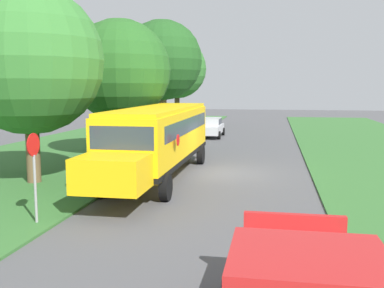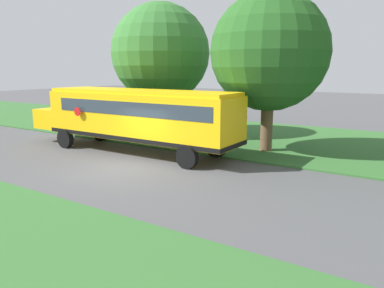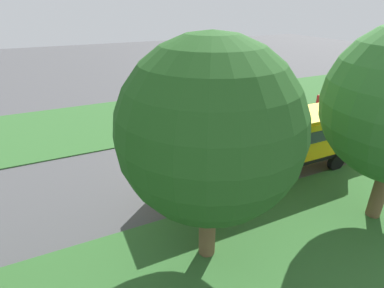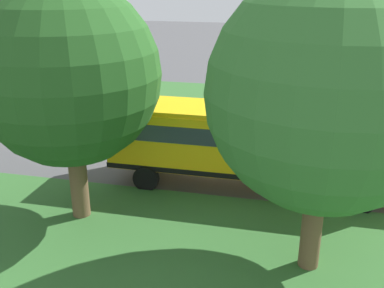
{
  "view_description": "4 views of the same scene",
  "coord_description": "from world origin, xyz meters",
  "px_view_note": "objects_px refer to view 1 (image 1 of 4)",
  "views": [
    {
      "loc": [
        2.24,
        -20.88,
        4.08
      ],
      "look_at": [
        -1.35,
        -1.16,
        1.5
      ],
      "focal_mm": 42.0,
      "sensor_mm": 36.0,
      "label": 1
    },
    {
      "loc": [
        11.32,
        10.87,
        4.16
      ],
      "look_at": [
        -0.77,
        3.0,
        1.27
      ],
      "focal_mm": 35.0,
      "sensor_mm": 36.0,
      "label": 2
    },
    {
      "loc": [
        -13.81,
        7.92,
        8.52
      ],
      "look_at": [
        -1.29,
        2.01,
        1.97
      ],
      "focal_mm": 28.0,
      "sensor_mm": 36.0,
      "label": 3
    },
    {
      "loc": [
        -18.92,
        -2.98,
        7.9
      ],
      "look_at": [
        -2.13,
        0.9,
        1.35
      ],
      "focal_mm": 42.0,
      "sensor_mm": 36.0,
      "label": 4
    }
  ],
  "objects_px": {
    "oak_tree_far_end": "(163,60)",
    "oak_tree_roadside_mid": "(119,71)",
    "oak_tree_across_road": "(176,69)",
    "car_silver_nearest": "(210,126)",
    "stop_sign": "(34,167)",
    "school_bus": "(159,135)",
    "oak_tree_beside_bus": "(24,62)"
  },
  "relations": [
    {
      "from": "car_silver_nearest",
      "to": "oak_tree_beside_bus",
      "type": "height_order",
      "value": "oak_tree_beside_bus"
    },
    {
      "from": "oak_tree_far_end",
      "to": "stop_sign",
      "type": "bearing_deg",
      "value": -86.06
    },
    {
      "from": "car_silver_nearest",
      "to": "oak_tree_beside_bus",
      "type": "relative_size",
      "value": 0.54
    },
    {
      "from": "oak_tree_far_end",
      "to": "oak_tree_across_road",
      "type": "xyz_separation_m",
      "value": [
        -1.63,
        11.89,
        -0.2
      ]
    },
    {
      "from": "oak_tree_across_road",
      "to": "stop_sign",
      "type": "bearing_deg",
      "value": -84.69
    },
    {
      "from": "school_bus",
      "to": "oak_tree_far_end",
      "type": "relative_size",
      "value": 1.36
    },
    {
      "from": "oak_tree_beside_bus",
      "to": "oak_tree_roadside_mid",
      "type": "height_order",
      "value": "oak_tree_beside_bus"
    },
    {
      "from": "oak_tree_across_road",
      "to": "stop_sign",
      "type": "distance_m",
      "value": 33.91
    },
    {
      "from": "car_silver_nearest",
      "to": "oak_tree_far_end",
      "type": "relative_size",
      "value": 0.48
    },
    {
      "from": "car_silver_nearest",
      "to": "oak_tree_roadside_mid",
      "type": "bearing_deg",
      "value": -108.41
    },
    {
      "from": "oak_tree_across_road",
      "to": "oak_tree_roadside_mid",
      "type": "bearing_deg",
      "value": -86.69
    },
    {
      "from": "car_silver_nearest",
      "to": "stop_sign",
      "type": "xyz_separation_m",
      "value": [
        -1.8,
        -24.12,
        0.86
      ]
    },
    {
      "from": "oak_tree_far_end",
      "to": "oak_tree_roadside_mid",
      "type": "bearing_deg",
      "value": -92.86
    },
    {
      "from": "oak_tree_roadside_mid",
      "to": "stop_sign",
      "type": "height_order",
      "value": "oak_tree_roadside_mid"
    },
    {
      "from": "oak_tree_beside_bus",
      "to": "stop_sign",
      "type": "relative_size",
      "value": 2.99
    },
    {
      "from": "oak_tree_across_road",
      "to": "oak_tree_beside_bus",
      "type": "bearing_deg",
      "value": -90.11
    },
    {
      "from": "car_silver_nearest",
      "to": "oak_tree_far_end",
      "type": "xyz_separation_m",
      "value": [
        -3.29,
        -2.49,
        5.19
      ]
    },
    {
      "from": "oak_tree_roadside_mid",
      "to": "school_bus",
      "type": "bearing_deg",
      "value": -55.95
    },
    {
      "from": "oak_tree_beside_bus",
      "to": "stop_sign",
      "type": "height_order",
      "value": "oak_tree_beside_bus"
    },
    {
      "from": "oak_tree_across_road",
      "to": "stop_sign",
      "type": "relative_size",
      "value": 3.25
    },
    {
      "from": "school_bus",
      "to": "stop_sign",
      "type": "xyz_separation_m",
      "value": [
        -1.85,
        -7.33,
        -0.19
      ]
    },
    {
      "from": "school_bus",
      "to": "oak_tree_far_end",
      "type": "distance_m",
      "value": 15.25
    },
    {
      "from": "school_bus",
      "to": "stop_sign",
      "type": "relative_size",
      "value": 4.53
    },
    {
      "from": "car_silver_nearest",
      "to": "stop_sign",
      "type": "bearing_deg",
      "value": -94.27
    },
    {
      "from": "oak_tree_beside_bus",
      "to": "oak_tree_far_end",
      "type": "xyz_separation_m",
      "value": [
        1.68,
        16.53,
        1.02
      ]
    },
    {
      "from": "car_silver_nearest",
      "to": "stop_sign",
      "type": "height_order",
      "value": "stop_sign"
    },
    {
      "from": "oak_tree_roadside_mid",
      "to": "stop_sign",
      "type": "relative_size",
      "value": 2.88
    },
    {
      "from": "oak_tree_beside_bus",
      "to": "stop_sign",
      "type": "xyz_separation_m",
      "value": [
        3.17,
        -5.09,
        -3.31
      ]
    },
    {
      "from": "school_bus",
      "to": "oak_tree_far_end",
      "type": "bearing_deg",
      "value": 103.16
    },
    {
      "from": "oak_tree_far_end",
      "to": "stop_sign",
      "type": "distance_m",
      "value": 22.1
    },
    {
      "from": "oak_tree_roadside_mid",
      "to": "stop_sign",
      "type": "distance_m",
      "value": 13.45
    },
    {
      "from": "oak_tree_far_end",
      "to": "car_silver_nearest",
      "type": "bearing_deg",
      "value": 37.15
    }
  ]
}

